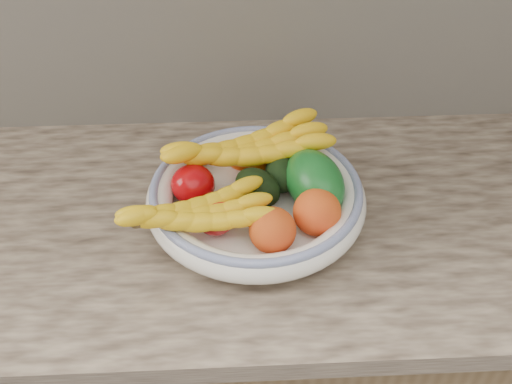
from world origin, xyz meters
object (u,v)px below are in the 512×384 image
(fruit_bowl, at_px, (256,197))
(banana_bunch_front, at_px, (197,217))
(green_mango, at_px, (314,182))
(banana_bunch_back, at_px, (247,153))

(fruit_bowl, bearing_deg, banana_bunch_front, -140.43)
(fruit_bowl, bearing_deg, green_mango, 2.37)
(fruit_bowl, xyz_separation_m, banana_bunch_front, (-0.10, -0.08, 0.03))
(fruit_bowl, relative_size, banana_bunch_back, 1.18)
(banana_bunch_back, bearing_deg, fruit_bowl, -94.91)
(fruit_bowl, xyz_separation_m, banana_bunch_back, (-0.01, 0.08, 0.04))
(banana_bunch_back, relative_size, banana_bunch_front, 1.22)
(green_mango, bearing_deg, fruit_bowl, 161.79)
(green_mango, relative_size, banana_bunch_back, 0.43)
(green_mango, height_order, banana_bunch_back, green_mango)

